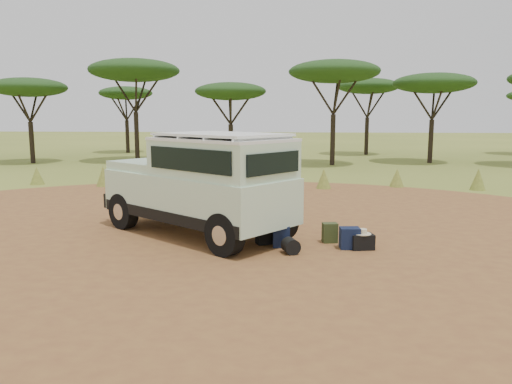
# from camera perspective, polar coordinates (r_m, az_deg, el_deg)

# --- Properties ---
(ground) EXTENTS (140.00, 140.00, 0.00)m
(ground) POSITION_cam_1_polar(r_m,az_deg,el_deg) (11.97, -4.59, -5.39)
(ground) COLOR olive
(ground) RESTS_ON ground
(dirt_clearing) EXTENTS (23.00, 23.00, 0.01)m
(dirt_clearing) POSITION_cam_1_polar(r_m,az_deg,el_deg) (11.97, -4.59, -5.37)
(dirt_clearing) COLOR brown
(dirt_clearing) RESTS_ON ground
(grass_fringe) EXTENTS (36.60, 1.60, 0.90)m
(grass_fringe) POSITION_cam_1_polar(r_m,az_deg,el_deg) (20.36, -0.42, 1.73)
(grass_fringe) COLOR olive
(grass_fringe) RESTS_ON ground
(acacia_treeline) EXTENTS (46.70, 13.20, 6.26)m
(acacia_treeline) POSITION_cam_1_polar(r_m,az_deg,el_deg) (31.34, 2.57, 12.42)
(acacia_treeline) COLOR black
(acacia_treeline) RESTS_ON ground
(safari_vehicle) EXTENTS (5.29, 4.74, 2.52)m
(safari_vehicle) POSITION_cam_1_polar(r_m,az_deg,el_deg) (12.14, -6.24, 0.64)
(safari_vehicle) COLOR silver
(safari_vehicle) RESTS_ON ground
(walking_staff) EXTENTS (0.32, 0.25, 1.56)m
(walking_staff) POSITION_cam_1_polar(r_m,az_deg,el_deg) (13.55, -13.87, -0.57)
(walking_staff) COLOR brown
(walking_staff) RESTS_ON ground
(backpack_black) EXTENTS (0.43, 0.38, 0.48)m
(backpack_black) POSITION_cam_1_polar(r_m,az_deg,el_deg) (11.43, 0.95, -4.81)
(backpack_black) COLOR black
(backpack_black) RESTS_ON ground
(backpack_navy) EXTENTS (0.39, 0.29, 0.49)m
(backpack_navy) POSITION_cam_1_polar(r_m,az_deg,el_deg) (11.18, 2.91, -5.10)
(backpack_navy) COLOR #111B37
(backpack_navy) RESTS_ON ground
(backpack_olive) EXTENTS (0.37, 0.30, 0.46)m
(backpack_olive) POSITION_cam_1_polar(r_m,az_deg,el_deg) (11.69, 8.44, -4.64)
(backpack_olive) COLOR #39441F
(backpack_olive) RESTS_ON ground
(duffel_navy) EXTENTS (0.45, 0.35, 0.48)m
(duffel_navy) POSITION_cam_1_polar(r_m,az_deg,el_deg) (11.23, 10.65, -5.22)
(duffel_navy) COLOR #111B37
(duffel_navy) RESTS_ON ground
(hard_case) EXTENTS (0.55, 0.43, 0.34)m
(hard_case) POSITION_cam_1_polar(r_m,az_deg,el_deg) (11.26, 12.02, -5.57)
(hard_case) COLOR black
(hard_case) RESTS_ON ground
(stuff_sack) EXTENTS (0.44, 0.44, 0.34)m
(stuff_sack) POSITION_cam_1_polar(r_m,az_deg,el_deg) (10.70, 3.99, -6.18)
(stuff_sack) COLOR black
(stuff_sack) RESTS_ON ground
(safari_hat) EXTENTS (0.39, 0.39, 0.11)m
(safari_hat) POSITION_cam_1_polar(r_m,az_deg,el_deg) (11.21, 12.06, -4.51)
(safari_hat) COLOR beige
(safari_hat) RESTS_ON hard_case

